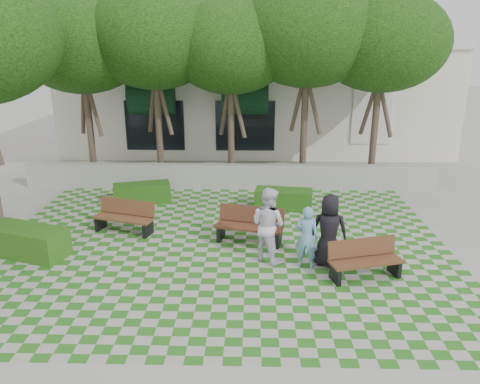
{
  "coord_description": "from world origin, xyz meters",
  "views": [
    {
      "loc": [
        0.81,
        -10.27,
        5.29
      ],
      "look_at": [
        0.5,
        1.5,
        1.4
      ],
      "focal_mm": 35.0,
      "sensor_mm": 36.0,
      "label": 1
    }
  ],
  "objects_px": {
    "bench_west": "(125,217)",
    "person_white": "(268,225)",
    "person_blue": "(307,237)",
    "person_dark": "(329,230)",
    "bench_east": "(365,260)",
    "hedge_west": "(26,241)",
    "hedge_midleft": "(142,193)",
    "bench_mid": "(250,226)",
    "hedge_midright": "(283,199)"
  },
  "relations": [
    {
      "from": "bench_west",
      "to": "person_white",
      "type": "height_order",
      "value": "person_white"
    },
    {
      "from": "person_blue",
      "to": "person_dark",
      "type": "relative_size",
      "value": 0.87
    },
    {
      "from": "bench_west",
      "to": "person_blue",
      "type": "relative_size",
      "value": 1.16
    },
    {
      "from": "person_dark",
      "to": "person_blue",
      "type": "bearing_deg",
      "value": 25.85
    },
    {
      "from": "bench_east",
      "to": "person_white",
      "type": "height_order",
      "value": "person_white"
    },
    {
      "from": "person_blue",
      "to": "person_white",
      "type": "relative_size",
      "value": 0.83
    },
    {
      "from": "hedge_west",
      "to": "bench_east",
      "type": "bearing_deg",
      "value": -6.52
    },
    {
      "from": "bench_east",
      "to": "hedge_midleft",
      "type": "relative_size",
      "value": 0.96
    },
    {
      "from": "bench_west",
      "to": "person_white",
      "type": "relative_size",
      "value": 0.96
    },
    {
      "from": "bench_mid",
      "to": "bench_west",
      "type": "xyz_separation_m",
      "value": [
        -3.57,
        0.6,
        -0.02
      ]
    },
    {
      "from": "bench_mid",
      "to": "hedge_midleft",
      "type": "height_order",
      "value": "bench_mid"
    },
    {
      "from": "bench_mid",
      "to": "person_blue",
      "type": "bearing_deg",
      "value": -33.46
    },
    {
      "from": "bench_west",
      "to": "hedge_midright",
      "type": "xyz_separation_m",
      "value": [
        4.65,
        2.03,
        -0.12
      ]
    },
    {
      "from": "hedge_midleft",
      "to": "person_blue",
      "type": "height_order",
      "value": "person_blue"
    },
    {
      "from": "hedge_midleft",
      "to": "person_dark",
      "type": "distance_m",
      "value": 7.12
    },
    {
      "from": "person_blue",
      "to": "bench_east",
      "type": "bearing_deg",
      "value": 175.09
    },
    {
      "from": "hedge_midleft",
      "to": "person_dark",
      "type": "xyz_separation_m",
      "value": [
        5.55,
        -4.42,
        0.57
      ]
    },
    {
      "from": "bench_mid",
      "to": "hedge_west",
      "type": "distance_m",
      "value": 5.77
    },
    {
      "from": "bench_mid",
      "to": "hedge_west",
      "type": "xyz_separation_m",
      "value": [
        -5.69,
        -0.98,
        -0.09
      ]
    },
    {
      "from": "hedge_west",
      "to": "person_blue",
      "type": "relative_size",
      "value": 1.36
    },
    {
      "from": "bench_east",
      "to": "bench_west",
      "type": "distance_m",
      "value": 6.72
    },
    {
      "from": "hedge_midright",
      "to": "person_blue",
      "type": "distance_m",
      "value": 4.14
    },
    {
      "from": "bench_mid",
      "to": "bench_west",
      "type": "distance_m",
      "value": 3.62
    },
    {
      "from": "bench_east",
      "to": "person_blue",
      "type": "relative_size",
      "value": 1.14
    },
    {
      "from": "hedge_midleft",
      "to": "person_blue",
      "type": "bearing_deg",
      "value": -42.42
    },
    {
      "from": "hedge_west",
      "to": "hedge_midright",
      "type": "bearing_deg",
      "value": 28.05
    },
    {
      "from": "bench_east",
      "to": "hedge_midright",
      "type": "height_order",
      "value": "bench_east"
    },
    {
      "from": "person_blue",
      "to": "bench_west",
      "type": "bearing_deg",
      "value": -8.69
    },
    {
      "from": "person_white",
      "to": "person_dark",
      "type": "bearing_deg",
      "value": -148.26
    },
    {
      "from": "hedge_west",
      "to": "bench_west",
      "type": "bearing_deg",
      "value": 36.68
    },
    {
      "from": "bench_east",
      "to": "person_dark",
      "type": "relative_size",
      "value": 0.99
    },
    {
      "from": "bench_east",
      "to": "bench_west",
      "type": "bearing_deg",
      "value": 142.41
    },
    {
      "from": "bench_west",
      "to": "person_white",
      "type": "bearing_deg",
      "value": -6.36
    },
    {
      "from": "bench_west",
      "to": "person_blue",
      "type": "distance_m",
      "value": 5.36
    },
    {
      "from": "hedge_midleft",
      "to": "person_blue",
      "type": "distance_m",
      "value": 6.8
    },
    {
      "from": "bench_west",
      "to": "hedge_midleft",
      "type": "bearing_deg",
      "value": 108.35
    },
    {
      "from": "bench_east",
      "to": "person_blue",
      "type": "distance_m",
      "value": 1.42
    },
    {
      "from": "bench_mid",
      "to": "person_dark",
      "type": "relative_size",
      "value": 1.06
    },
    {
      "from": "bench_mid",
      "to": "hedge_west",
      "type": "height_order",
      "value": "bench_mid"
    },
    {
      "from": "person_dark",
      "to": "hedge_midleft",
      "type": "bearing_deg",
      "value": -28.67
    },
    {
      "from": "person_blue",
      "to": "hedge_west",
      "type": "bearing_deg",
      "value": 10.06
    },
    {
      "from": "person_dark",
      "to": "bench_east",
      "type": "bearing_deg",
      "value": 150.94
    },
    {
      "from": "bench_west",
      "to": "person_dark",
      "type": "relative_size",
      "value": 1.01
    },
    {
      "from": "bench_mid",
      "to": "person_blue",
      "type": "distance_m",
      "value": 2.03
    },
    {
      "from": "person_dark",
      "to": "person_white",
      "type": "xyz_separation_m",
      "value": [
        -1.45,
        0.21,
        0.05
      ]
    },
    {
      "from": "bench_east",
      "to": "hedge_midright",
      "type": "relative_size",
      "value": 0.98
    },
    {
      "from": "person_blue",
      "to": "person_white",
      "type": "bearing_deg",
      "value": -8.22
    },
    {
      "from": "hedge_midright",
      "to": "person_dark",
      "type": "relative_size",
      "value": 1.02
    },
    {
      "from": "hedge_midleft",
      "to": "person_white",
      "type": "height_order",
      "value": "person_white"
    },
    {
      "from": "hedge_midleft",
      "to": "person_dark",
      "type": "relative_size",
      "value": 1.03
    }
  ]
}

